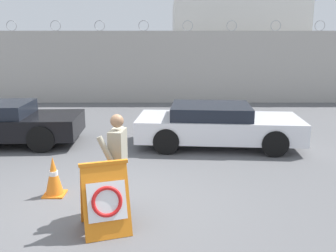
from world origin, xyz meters
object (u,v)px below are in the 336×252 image
security_guard (117,160)px  traffic_cone_mid (52,176)px  barricade_sign (104,197)px  parked_car_rear_sedan (216,124)px

security_guard → traffic_cone_mid: bearing=-111.2°
barricade_sign → security_guard: bearing=61.2°
barricade_sign → traffic_cone_mid: (-1.17, 1.32, -0.17)m
security_guard → parked_car_rear_sedan: security_guard is taller
traffic_cone_mid → parked_car_rear_sedan: size_ratio=0.17×
barricade_sign → security_guard: (0.12, 0.62, 0.38)m
traffic_cone_mid → parked_car_rear_sedan: bearing=44.4°
barricade_sign → security_guard: 0.74m
barricade_sign → traffic_cone_mid: size_ratio=1.46×
parked_car_rear_sedan → barricade_sign: bearing=-111.2°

